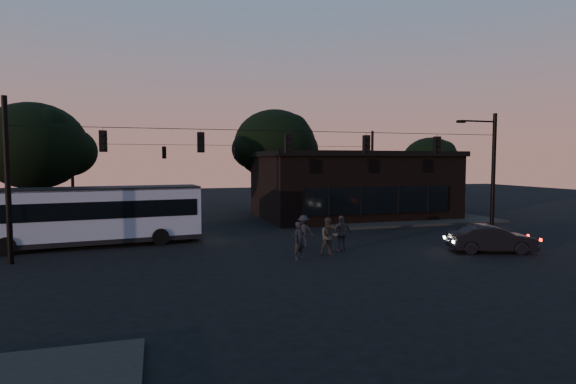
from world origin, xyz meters
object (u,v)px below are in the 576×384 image
object	(u,v)px
car	(491,239)
pedestrian_a	(299,241)
bus	(93,213)
pedestrian_b	(329,237)
building	(351,184)
pedestrian_c	(342,233)
pedestrian_d	(304,231)

from	to	relation	value
car	pedestrian_a	distance (m)	9.91
bus	pedestrian_b	bearing A→B (deg)	-34.41
pedestrian_a	pedestrian_b	distance (m)	1.66
building	pedestrian_b	size ratio (longest dim) A/B	8.25
building	car	size ratio (longest dim) A/B	3.67
car	pedestrian_b	distance (m)	8.36
pedestrian_b	pedestrian_c	size ratio (longest dim) A/B	1.01
pedestrian_b	bus	bearing A→B (deg)	160.24
car	pedestrian_a	bearing A→B (deg)	100.07
car	pedestrian_d	xyz separation A→B (m)	(-8.69, 4.06, 0.16)
pedestrian_a	pedestrian_b	bearing A→B (deg)	-17.92
pedestrian_b	pedestrian_c	distance (m)	1.30
pedestrian_a	pedestrian_c	size ratio (longest dim) A/B	0.96
building	car	xyz separation A→B (m)	(0.60, -15.90, -2.02)
bus	pedestrian_a	world-z (taller)	bus
pedestrian_a	pedestrian_d	distance (m)	3.04
bus	pedestrian_c	distance (m)	13.50
pedestrian_c	pedestrian_a	bearing A→B (deg)	18.92
bus	pedestrian_c	size ratio (longest dim) A/B	6.28
building	pedestrian_a	size ratio (longest dim) A/B	8.73
car	pedestrian_d	bearing A→B (deg)	82.24
pedestrian_b	pedestrian_c	world-z (taller)	pedestrian_b
bus	pedestrian_b	world-z (taller)	bus
pedestrian_b	pedestrian_d	xyz separation A→B (m)	(-0.48, 2.48, -0.08)
bus	pedestrian_d	world-z (taller)	bus
bus	pedestrian_b	xyz separation A→B (m)	(11.39, -6.06, -0.86)
pedestrian_c	building	bearing A→B (deg)	-120.46
pedestrian_d	pedestrian_a	bearing A→B (deg)	76.36
car	pedestrian_a	world-z (taller)	pedestrian_a
building	pedestrian_c	world-z (taller)	building
building	pedestrian_a	distance (m)	17.41
building	bus	distance (m)	20.72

